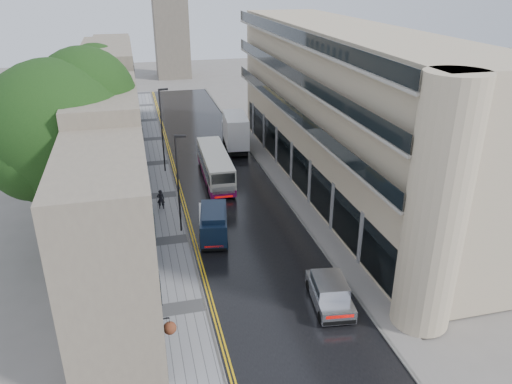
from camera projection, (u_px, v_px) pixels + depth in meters
name	position (u px, v px, depth m)	size (l,w,h in m)	color
road	(227.00, 190.00, 45.47)	(9.00, 85.00, 0.02)	black
left_sidewalk	(162.00, 196.00, 44.15)	(2.70, 85.00, 0.12)	gray
right_sidewalk	(284.00, 184.00, 46.65)	(1.80, 85.00, 0.12)	slate
old_shop_row	(113.00, 126.00, 43.15)	(4.50, 56.00, 12.00)	gray
modern_block	(344.00, 112.00, 43.59)	(8.00, 40.00, 14.00)	tan
tree_near	(62.00, 157.00, 33.22)	(10.56, 10.56, 13.89)	black
tree_far	(81.00, 116.00, 45.10)	(9.24, 9.24, 12.46)	black
cream_bus	(208.00, 178.00, 44.46)	(2.27, 10.00, 2.73)	silver
white_lorry	(227.00, 137.00, 53.36)	(2.31, 7.68, 4.03)	white
silver_hatchback	(321.00, 310.00, 28.02)	(1.98, 4.53, 1.70)	#BCBCC1
white_van	(201.00, 231.00, 36.42)	(1.62, 3.79, 1.71)	white
navy_van	(201.00, 233.00, 35.37)	(1.91, 4.78, 2.44)	black
pedestrian	(161.00, 199.00, 41.30)	(0.62, 0.41, 1.70)	black
lamp_post_near	(178.00, 185.00, 36.58)	(0.85, 0.19, 7.57)	black
lamp_post_far	(162.00, 131.00, 47.83)	(0.91, 0.20, 8.12)	black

